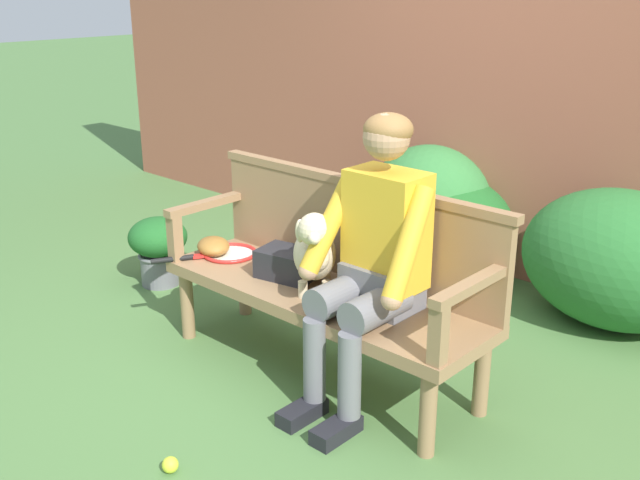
% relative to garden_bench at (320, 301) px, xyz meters
% --- Properties ---
extents(ground_plane, '(40.00, 40.00, 0.00)m').
position_rel_garden_bench_xyz_m(ground_plane, '(0.00, 0.00, -0.38)').
color(ground_plane, '#4C753D').
extents(brick_garden_fence, '(8.00, 0.30, 2.49)m').
position_rel_garden_bench_xyz_m(brick_garden_fence, '(0.00, 1.89, 0.87)').
color(brick_garden_fence, '#9E5642').
rests_on(brick_garden_fence, ground).
extents(hedge_bush_mid_right, '(1.06, 0.83, 0.77)m').
position_rel_garden_bench_xyz_m(hedge_bush_mid_right, '(0.83, 1.49, 0.00)').
color(hedge_bush_mid_right, '#286B2D').
rests_on(hedge_bush_mid_right, ground).
extents(hedge_bush_far_left, '(0.84, 0.79, 0.82)m').
position_rel_garden_bench_xyz_m(hedge_bush_far_left, '(-0.45, 1.54, 0.03)').
color(hedge_bush_far_left, '#337538').
rests_on(hedge_bush_far_left, ground).
extents(hedge_bush_mid_left, '(0.93, 0.87, 0.65)m').
position_rel_garden_bench_xyz_m(hedge_bush_mid_left, '(-0.33, 1.52, -0.06)').
color(hedge_bush_mid_left, '#1E5B23').
rests_on(hedge_bush_mid_left, ground).
extents(garden_bench, '(1.71, 0.53, 0.44)m').
position_rel_garden_bench_xyz_m(garden_bench, '(0.00, 0.00, 0.00)').
color(garden_bench, '#93704C').
rests_on(garden_bench, ground).
extents(bench_backrest, '(1.75, 0.06, 0.50)m').
position_rel_garden_bench_xyz_m(bench_backrest, '(0.00, 0.23, 0.31)').
color(bench_backrest, '#93704C').
rests_on(bench_backrest, garden_bench).
extents(bench_armrest_left_end, '(0.06, 0.53, 0.28)m').
position_rel_garden_bench_xyz_m(bench_armrest_left_end, '(-0.81, -0.09, 0.26)').
color(bench_armrest_left_end, '#93704C').
rests_on(bench_armrest_left_end, garden_bench).
extents(bench_armrest_right_end, '(0.06, 0.53, 0.28)m').
position_rel_garden_bench_xyz_m(bench_armrest_right_end, '(0.81, -0.09, 0.26)').
color(bench_armrest_right_end, '#93704C').
rests_on(bench_armrest_right_end, garden_bench).
extents(person_seated, '(0.56, 0.66, 1.31)m').
position_rel_garden_bench_xyz_m(person_seated, '(0.33, -0.02, 0.33)').
color(person_seated, black).
rests_on(person_seated, ground).
extents(dog_on_bench, '(0.36, 0.38, 0.42)m').
position_rel_garden_bench_xyz_m(dog_on_bench, '(0.00, -0.04, 0.27)').
color(dog_on_bench, beige).
rests_on(dog_on_bench, garden_bench).
extents(tennis_racket, '(0.40, 0.57, 0.03)m').
position_rel_garden_bench_xyz_m(tennis_racket, '(-0.68, -0.00, 0.07)').
color(tennis_racket, red).
rests_on(tennis_racket, garden_bench).
extents(baseball_glove, '(0.28, 0.26, 0.09)m').
position_rel_garden_bench_xyz_m(baseball_glove, '(-0.74, -0.03, 0.10)').
color(baseball_glove, '#9E6B2D').
rests_on(baseball_glove, garden_bench).
extents(sports_bag, '(0.31, 0.25, 0.14)m').
position_rel_garden_bench_xyz_m(sports_bag, '(-0.23, 0.01, 0.13)').
color(sports_bag, '#232328').
rests_on(sports_bag, garden_bench).
extents(tennis_ball, '(0.07, 0.07, 0.07)m').
position_rel_garden_bench_xyz_m(tennis_ball, '(0.11, -0.98, -0.35)').
color(tennis_ball, '#CCDB33').
rests_on(tennis_ball, ground).
extents(potted_plant, '(0.36, 0.36, 0.43)m').
position_rel_garden_bench_xyz_m(potted_plant, '(-1.49, 0.13, -0.12)').
color(potted_plant, slate).
rests_on(potted_plant, ground).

